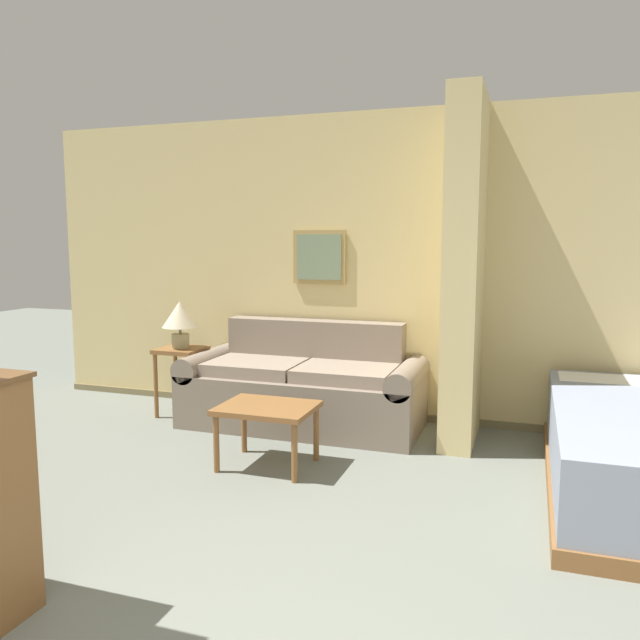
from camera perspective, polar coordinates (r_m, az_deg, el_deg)
wall_back at (r=5.30m, az=10.13°, el=4.63°), size 7.29×0.16×2.60m
wall_partition_pillar at (r=4.80m, az=13.07°, el=4.35°), size 0.24×0.81×2.60m
couch at (r=5.21m, az=-1.50°, el=-6.21°), size 1.97×0.84×0.85m
coffee_table at (r=4.27m, az=-4.84°, el=-8.51°), size 0.63×0.50×0.43m
side_table at (r=5.60m, az=-12.58°, el=-3.77°), size 0.38×0.38×0.60m
table_lamp at (r=5.54m, az=-12.69°, el=0.22°), size 0.31×0.31×0.41m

